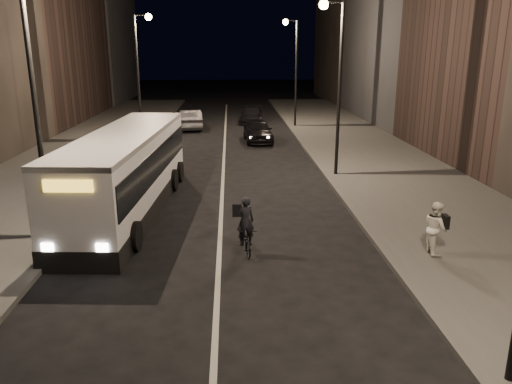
{
  "coord_description": "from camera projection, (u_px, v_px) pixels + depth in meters",
  "views": [
    {
      "loc": [
        0.4,
        -11.81,
        6.18
      ],
      "look_at": [
        1.24,
        4.31,
        1.5
      ],
      "focal_mm": 35.0,
      "sensor_mm": 36.0,
      "label": 1
    }
  ],
  "objects": [
    {
      "name": "car_mid",
      "position": [
        191.0,
        119.0,
        39.15
      ],
      "size": [
        2.19,
        4.77,
        1.52
      ],
      "primitive_type": "imported",
      "rotation": [
        0.0,
        0.0,
        3.27
      ],
      "color": "#363638",
      "rests_on": "ground"
    },
    {
      "name": "pedestrian_woman",
      "position": [
        436.0,
        228.0,
        14.99
      ],
      "size": [
        0.66,
        0.82,
        1.63
      ],
      "primitive_type": "imported",
      "rotation": [
        0.0,
        0.0,
        1.62
      ],
      "color": "silver",
      "rests_on": "sidewalk_right"
    },
    {
      "name": "streetlight_right_mid",
      "position": [
        335.0,
        66.0,
        23.31
      ],
      "size": [
        1.2,
        0.44,
        8.12
      ],
      "color": "black",
      "rests_on": "sidewalk_right"
    },
    {
      "name": "car_far",
      "position": [
        252.0,
        115.0,
        42.59
      ],
      "size": [
        2.24,
        4.66,
        1.31
      ],
      "primitive_type": "imported",
      "rotation": [
        0.0,
        0.0,
        -0.09
      ],
      "color": "black",
      "rests_on": "ground"
    },
    {
      "name": "sidewalk_right",
      "position": [
        381.0,
        165.0,
        26.85
      ],
      "size": [
        7.0,
        70.0,
        0.16
      ],
      "primitive_type": "cube",
      "color": "#3D3D3A",
      "rests_on": "ground"
    },
    {
      "name": "streetlight_left_near",
      "position": [
        40.0,
        76.0,
        15.11
      ],
      "size": [
        1.2,
        0.44,
        8.12
      ],
      "color": "black",
      "rests_on": "sidewalk_left"
    },
    {
      "name": "ground",
      "position": [
        217.0,
        294.0,
        13.03
      ],
      "size": [
        180.0,
        180.0,
        0.0
      ],
      "primitive_type": "plane",
      "color": "black",
      "rests_on": "ground"
    },
    {
      "name": "streetlight_right_far",
      "position": [
        293.0,
        59.0,
        38.65
      ],
      "size": [
        1.2,
        0.44,
        8.12
      ],
      "color": "black",
      "rests_on": "sidewalk_right"
    },
    {
      "name": "sidewalk_left",
      "position": [
        60.0,
        169.0,
        26.01
      ],
      "size": [
        7.0,
        70.0,
        0.16
      ],
      "primitive_type": "cube",
      "color": "#3D3D3A",
      "rests_on": "ground"
    },
    {
      "name": "streetlight_left_far",
      "position": [
        141.0,
        61.0,
        32.37
      ],
      "size": [
        1.2,
        0.44,
        8.12
      ],
      "color": "black",
      "rests_on": "sidewalk_left"
    },
    {
      "name": "city_bus",
      "position": [
        127.0,
        169.0,
        19.23
      ],
      "size": [
        3.32,
        11.71,
        3.12
      ],
      "rotation": [
        0.0,
        0.0,
        -0.07
      ],
      "color": "white",
      "rests_on": "ground"
    },
    {
      "name": "cyclist_on_bicycle",
      "position": [
        245.0,
        234.0,
        15.48
      ],
      "size": [
        0.83,
        1.7,
        1.87
      ],
      "rotation": [
        0.0,
        0.0,
        0.17
      ],
      "color": "black",
      "rests_on": "ground"
    },
    {
      "name": "car_near",
      "position": [
        258.0,
        131.0,
        33.88
      ],
      "size": [
        2.03,
        4.5,
        1.5
      ],
      "primitive_type": "imported",
      "rotation": [
        0.0,
        0.0,
        0.06
      ],
      "color": "black",
      "rests_on": "ground"
    }
  ]
}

